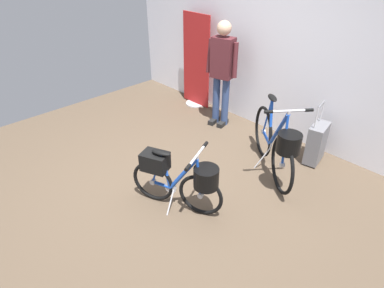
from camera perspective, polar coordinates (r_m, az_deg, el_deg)
ground_plane at (r=4.06m, az=-3.78°, el=-7.26°), size 6.01×6.01×0.00m
back_wall at (r=4.89m, az=15.84°, el=19.08°), size 6.01×0.10×3.14m
floor_banner_stand at (r=5.83m, az=0.70°, el=13.14°), size 0.60×0.36×1.56m
folding_bike_foreground at (r=3.52m, az=-2.11°, el=-5.77°), size 1.00×0.58×0.76m
display_bike_left at (r=4.10m, az=14.20°, el=0.04°), size 1.17×0.95×1.02m
visitor_near_wall at (r=5.08m, az=5.18°, el=12.71°), size 0.52×0.33×1.59m
rolling_suitcase at (r=4.62m, az=20.52°, el=0.17°), size 0.24×0.39×0.83m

